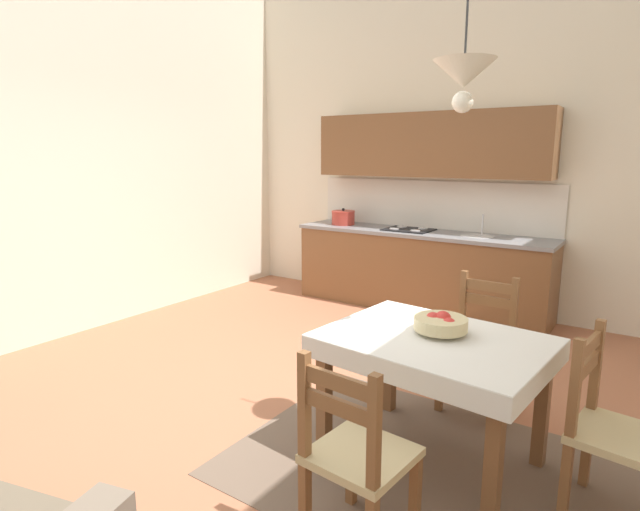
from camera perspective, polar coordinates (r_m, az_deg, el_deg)
name	(u,v)px	position (r m, az deg, el deg)	size (l,w,h in m)	color
ground_plane	(299,408)	(3.87, -2.33, -16.58)	(6.00, 6.43, 0.10)	#AD6B4C
wall_back	(457,124)	(6.08, 15.00, 13.97)	(6.00, 0.12, 4.16)	silver
wall_left	(62,118)	(5.54, -26.79, 13.47)	(0.12, 6.43, 4.16)	silver
area_rug	(422,467)	(3.21, 11.28, -22.03)	(2.10, 1.60, 0.01)	brown
kitchen_cabinetry	(421,235)	(5.92, 11.18, 2.29)	(2.91, 0.63, 2.20)	brown
dining_table	(433,361)	(3.01, 12.50, -11.38)	(1.27, 1.01, 0.75)	brown
dining_chair_window_side	(612,432)	(2.96, 29.73, -16.69)	(0.47, 0.47, 0.93)	#D1BC89
dining_chair_kitchen_side	(479,346)	(3.77, 17.23, -9.63)	(0.43, 0.43, 0.93)	#D1BC89
dining_chair_camera_side	(356,457)	(2.43, 4.03, -21.43)	(0.45, 0.45, 0.93)	#D1BC89
fruit_bowl	(441,323)	(3.00, 13.28, -7.37)	(0.30, 0.30, 0.12)	beige
pendant_lamp	(464,76)	(2.86, 15.72, 18.70)	(0.32, 0.32, 0.80)	black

